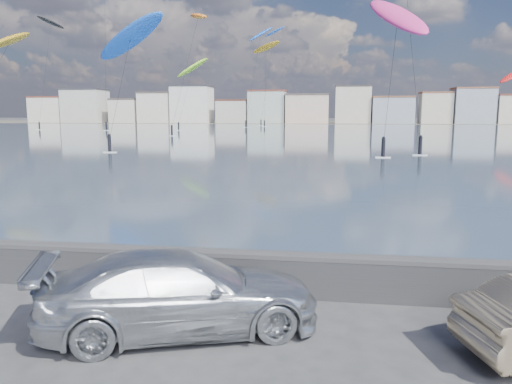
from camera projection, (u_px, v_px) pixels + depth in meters
ground at (169, 344)px, 9.06m from camera, size 700.00×700.00×0.00m
bay_water at (316, 134)px, 98.44m from camera, size 500.00×177.00×0.00m
far_shore_strip at (323, 123)px, 204.42m from camera, size 500.00×60.00×0.00m
seawall at (205, 268)px, 11.61m from camera, size 400.00×0.36×1.08m
far_buildings at (327, 107)px, 189.60m from camera, size 240.79×13.26×14.60m
car_silver at (180, 292)px, 9.55m from camera, size 5.73×3.83×1.54m
kitesurfer_0 at (131, 38)px, 59.24m from camera, size 10.45×12.31×16.39m
kitesurfer_2 at (51, 24)px, 127.41m from camera, size 5.66×17.05×28.42m
kitesurfer_5 at (10, 41)px, 74.28m from camera, size 3.95×17.11×17.48m
kitesurfer_6 at (274, 34)px, 161.75m from camera, size 7.46×14.11×32.09m
kitesurfer_7 at (193, 68)px, 126.51m from camera, size 8.26×16.68×18.75m
kitesurfer_8 at (398, 18)px, 49.75m from camera, size 7.01×10.85×16.77m
kitesurfer_14 at (266, 48)px, 155.79m from camera, size 9.68×16.87×26.86m
kitesurfer_15 at (198, 17)px, 100.08m from camera, size 6.96×21.10×24.77m
kitesurfer_18 at (261, 35)px, 147.78m from camera, size 8.02×17.91×29.72m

